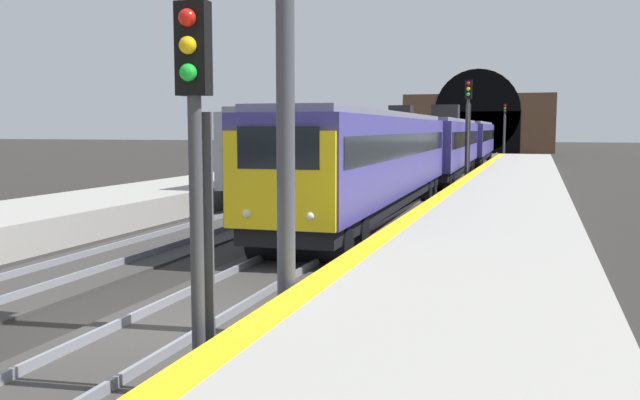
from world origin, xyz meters
name	(u,v)px	position (x,y,z in m)	size (l,w,h in m)	color
ground_plane	(170,330)	(0.00, 0.00, 0.00)	(320.00, 320.00, 0.00)	#282623
platform_right	(447,327)	(0.00, -4.44, 0.45)	(112.00, 4.53, 0.90)	#9E9B93
platform_right_edge_strip	(312,285)	(0.00, -2.42, 0.90)	(112.00, 0.50, 0.01)	yellow
track_main_line	(170,327)	(0.00, 0.00, 0.04)	(160.00, 2.67, 0.21)	#383533
train_main_approaching	(445,145)	(34.36, 0.00, 2.19)	(59.50, 3.08, 4.70)	navy
train_adjacent_platform	(371,143)	(32.57, 4.37, 2.31)	(37.74, 3.26, 4.96)	gray
railway_signal_near	(196,163)	(-2.51, -1.84, 2.85)	(0.39, 0.38, 4.67)	#38383D
railway_signal_mid	(468,123)	(29.38, -1.84, 3.53)	(0.39, 0.38, 5.90)	#38383D
railway_signal_far	(505,125)	(72.72, -1.84, 3.60)	(0.39, 0.38, 6.02)	#4C4C54
overhead_signal_gantry	(49,16)	(0.12, 2.19, 5.09)	(0.70, 8.59, 6.71)	#3F3F47
tunnel_portal	(477,123)	(84.48, 2.19, 3.92)	(2.33, 19.77, 11.07)	brown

